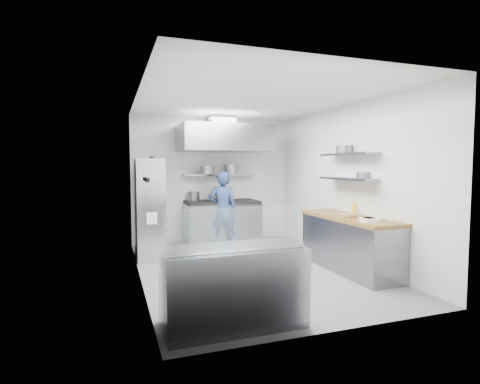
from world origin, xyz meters
name	(u,v)px	position (x,y,z in m)	size (l,w,h in m)	color
floor	(252,269)	(0.00, 0.00, 0.00)	(5.00, 5.00, 0.00)	slate
ceiling	(252,99)	(0.00, 0.00, 2.80)	(5.00, 5.00, 0.00)	silver
wall_back	(213,180)	(0.00, 2.50, 1.40)	(3.60, 0.02, 2.80)	white
wall_front	(340,197)	(0.00, -2.50, 1.40)	(3.60, 0.02, 2.80)	white
wall_left	(139,187)	(-1.80, 0.00, 1.40)	(5.00, 0.02, 2.80)	white
wall_right	(345,184)	(1.80, 0.00, 1.40)	(5.00, 0.02, 2.80)	white
gas_range	(222,224)	(0.10, 2.10, 0.45)	(1.60, 0.80, 0.90)	gray
cooktop	(222,202)	(0.10, 2.10, 0.93)	(1.57, 0.78, 0.06)	black
stock_pot_left	(194,196)	(-0.48, 2.31, 1.06)	(0.25, 0.25, 0.20)	slate
stock_pot_mid	(224,195)	(0.17, 2.15, 1.08)	(0.35, 0.35, 0.24)	slate
over_range_shelf	(219,175)	(0.10, 2.34, 1.52)	(1.60, 0.30, 0.04)	gray
shelf_pot_a	(207,170)	(-0.23, 2.12, 1.63)	(0.29, 0.29, 0.18)	slate
shelf_pot_b	(231,169)	(0.36, 2.25, 1.65)	(0.31, 0.31, 0.22)	slate
extractor_hood	(224,139)	(0.10, 1.93, 2.30)	(1.90, 1.15, 0.55)	gray
hood_duct	(221,122)	(0.10, 2.15, 2.68)	(0.55, 0.55, 0.24)	slate
red_firebox	(157,180)	(-1.25, 2.44, 1.42)	(0.22, 0.10, 0.26)	red
chef	(223,210)	(0.00, 1.72, 0.81)	(0.59, 0.39, 1.61)	navy
wire_rack	(149,209)	(-1.53, 1.36, 0.93)	(0.50, 0.90, 1.85)	silver
rack_bin_a	(151,218)	(-1.53, 1.00, 0.80)	(0.18, 0.22, 0.20)	white
rack_bin_b	(149,189)	(-1.53, 1.31, 1.30)	(0.13, 0.17, 0.15)	yellow
rack_jar	(152,161)	(-1.48, 1.19, 1.80)	(0.10, 0.10, 0.18)	black
knife_strip	(146,179)	(-1.78, -0.90, 1.55)	(0.04, 0.55, 0.05)	black
prep_counter_base	(349,245)	(1.48, -0.60, 0.42)	(0.62, 2.00, 0.84)	gray
prep_counter_top	(349,218)	(1.48, -0.60, 0.87)	(0.65, 2.04, 0.06)	brown
plate_stack_a	(372,220)	(1.42, -1.23, 0.93)	(0.27, 0.27, 0.06)	white
plate_stack_b	(367,220)	(1.36, -1.21, 0.93)	(0.23, 0.23, 0.06)	white
copper_pan	(350,215)	(1.43, -0.69, 0.93)	(0.17, 0.17, 0.06)	#C27436
squeeze_bottle	(354,209)	(1.71, -0.39, 0.99)	(0.06, 0.06, 0.18)	yellow
mixing_bowl	(349,215)	(1.40, -0.70, 0.93)	(0.22, 0.22, 0.05)	white
wall_shelf_lower	(348,179)	(1.64, -0.30, 1.50)	(0.30, 1.30, 0.04)	gray
wall_shelf_upper	(348,154)	(1.64, -0.30, 1.92)	(0.30, 1.30, 0.04)	gray
shelf_pot_c	(363,175)	(1.72, -0.60, 1.57)	(0.21, 0.21, 0.10)	slate
shelf_pot_d	(344,149)	(1.68, -0.13, 2.01)	(0.28, 0.28, 0.14)	slate
display_case	(233,286)	(-0.98, -2.00, 0.42)	(1.50, 0.70, 0.85)	gray
display_glass	(236,229)	(-0.98, -2.12, 1.07)	(1.47, 0.02, 0.45)	silver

